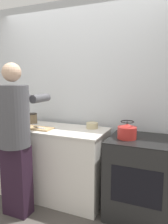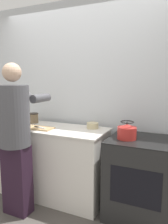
# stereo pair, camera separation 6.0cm
# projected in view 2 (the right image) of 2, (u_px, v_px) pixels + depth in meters

# --- Properties ---
(ground_plane) EXTENTS (12.00, 12.00, 0.00)m
(ground_plane) POSITION_uv_depth(u_px,v_px,m) (58.00, 210.00, 2.60)
(ground_plane) COLOR #4C4742
(wall_back) EXTENTS (8.00, 0.05, 2.60)m
(wall_back) POSITION_uv_depth(u_px,v_px,m) (83.00, 97.00, 3.04)
(wall_back) COLOR silver
(wall_back) RESTS_ON ground_plane
(counter) EXTENTS (1.73, 0.63, 0.93)m
(counter) POSITION_uv_depth(u_px,v_px,m) (44.00, 160.00, 2.97)
(counter) COLOR silver
(counter) RESTS_ON ground_plane
(oven) EXTENTS (0.73, 0.65, 0.90)m
(oven) POSITION_uv_depth(u_px,v_px,m) (141.00, 178.00, 2.46)
(oven) COLOR black
(oven) RESTS_ON ground_plane
(person) EXTENTS (0.39, 0.62, 1.73)m
(person) POSITION_uv_depth(u_px,v_px,m) (16.00, 135.00, 2.45)
(person) COLOR #291728
(person) RESTS_ON ground_plane
(cutting_board) EXTENTS (0.38, 0.19, 0.02)m
(cutting_board) POSITION_uv_depth(u_px,v_px,m) (39.00, 128.00, 2.77)
(cutting_board) COLOR tan
(cutting_board) RESTS_ON counter
(knife) EXTENTS (0.20, 0.07, 0.01)m
(knife) POSITION_uv_depth(u_px,v_px,m) (40.00, 127.00, 2.75)
(knife) COLOR silver
(knife) RESTS_ON cutting_board
(kettle) EXTENTS (0.21, 0.21, 0.20)m
(kettle) POSITION_uv_depth(u_px,v_px,m) (127.00, 132.00, 2.38)
(kettle) COLOR red
(kettle) RESTS_ON oven
(bowl_prep) EXTENTS (0.15, 0.15, 0.07)m
(bowl_prep) POSITION_uv_depth(u_px,v_px,m) (93.00, 125.00, 2.79)
(bowl_prep) COLOR #C6B789
(bowl_prep) RESTS_ON counter
(canister_jar) EXTENTS (0.14, 0.14, 0.14)m
(canister_jar) POSITION_uv_depth(u_px,v_px,m) (34.00, 118.00, 3.12)
(canister_jar) COLOR #756047
(canister_jar) RESTS_ON counter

